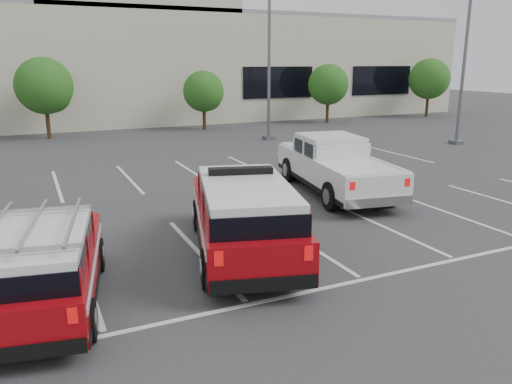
% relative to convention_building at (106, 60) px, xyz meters
% --- Properties ---
extents(ground, '(120.00, 120.00, 0.00)m').
position_rel_convention_building_xyz_m(ground, '(-0.18, -31.86, -4.72)').
color(ground, '#343436').
rests_on(ground, ground).
extents(stall_markings, '(23.00, 15.00, 0.01)m').
position_rel_convention_building_xyz_m(stall_markings, '(-0.18, -27.36, -4.71)').
color(stall_markings, silver).
rests_on(stall_markings, ground).
extents(convention_building, '(60.00, 16.99, 13.20)m').
position_rel_convention_building_xyz_m(convention_building, '(0.00, 0.00, 0.00)').
color(convention_building, beige).
rests_on(convention_building, ground).
extents(tree_mid_left, '(3.37, 3.37, 4.85)m').
position_rel_convention_building_xyz_m(tree_mid_left, '(-5.09, -9.82, -1.68)').
color(tree_mid_left, '#3F2B19').
rests_on(tree_mid_left, ground).
extents(tree_mid_right, '(2.77, 2.77, 3.99)m').
position_rel_convention_building_xyz_m(tree_mid_right, '(4.91, -9.82, -2.22)').
color(tree_mid_right, '#3F2B19').
rests_on(tree_mid_right, ground).
extents(tree_right, '(3.07, 3.07, 4.42)m').
position_rel_convention_building_xyz_m(tree_right, '(14.91, -9.82, -1.95)').
color(tree_right, '#3F2B19').
rests_on(tree_right, ground).
extents(tree_far_right, '(3.37, 3.37, 4.85)m').
position_rel_convention_building_xyz_m(tree_far_right, '(24.91, -9.82, -1.68)').
color(tree_far_right, '#3F2B19').
rests_on(tree_far_right, ground).
extents(light_pole_mid, '(0.90, 0.60, 10.24)m').
position_rel_convention_building_xyz_m(light_pole_mid, '(6.82, -15.86, 0.47)').
color(light_pole_mid, '#59595E').
rests_on(light_pole_mid, ground).
extents(light_pole_right, '(0.90, 0.60, 10.24)m').
position_rel_convention_building_xyz_m(light_pole_right, '(15.82, -21.86, 0.47)').
color(light_pole_right, '#59595E').
rests_on(light_pole_right, ground).
extents(fire_chief_suv, '(3.61, 6.20, 2.05)m').
position_rel_convention_building_xyz_m(fire_chief_suv, '(-1.91, -32.24, -3.88)').
color(fire_chief_suv, maroon).
rests_on(fire_chief_suv, ground).
extents(white_pickup, '(3.30, 6.74, 1.98)m').
position_rel_convention_building_xyz_m(white_pickup, '(3.42, -28.11, -3.93)').
color(white_pickup, silver).
rests_on(white_pickup, ground).
extents(ladder_suv, '(2.68, 4.97, 1.86)m').
position_rel_convention_building_xyz_m(ladder_suv, '(-6.41, -33.21, -3.98)').
color(ladder_suv, maroon).
rests_on(ladder_suv, ground).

